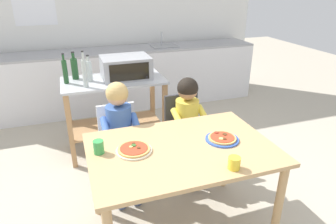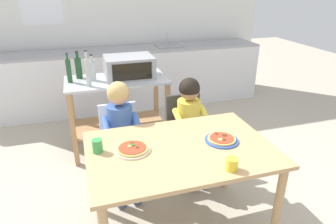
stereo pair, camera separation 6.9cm
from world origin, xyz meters
name	(u,v)px [view 2 (the right image)]	position (x,y,z in m)	size (l,w,h in m)	color
ground_plane	(145,152)	(0.00, 1.23, 0.00)	(12.29, 12.29, 0.00)	#B7AD99
back_wall_tiled	(114,15)	(0.00, 3.13, 1.35)	(4.86, 0.13, 2.70)	white
kitchen_counter	(122,78)	(0.00, 2.72, 0.45)	(4.37, 0.60, 1.10)	silver
kitchen_island_cart	(118,103)	(-0.24, 1.43, 0.57)	(1.10, 0.58, 0.85)	#B7BABF
toaster_oven	(129,67)	(-0.10, 1.45, 0.97)	(0.52, 0.40, 0.24)	#999BA0
bottle_slim_sauce	(78,67)	(-0.63, 1.59, 0.98)	(0.07, 0.07, 0.30)	#1E4723
bottle_tall_green_wine	(88,72)	(-0.54, 1.26, 1.00)	(0.05, 0.05, 0.37)	#ADB7B2
bottle_dark_olive_oil	(69,70)	(-0.73, 1.46, 0.98)	(0.05, 0.05, 0.32)	#1E4723
bottle_clear_vinegar	(93,70)	(-0.49, 1.45, 0.97)	(0.06, 0.06, 0.28)	#ADB7B2
dining_table	(180,159)	(0.00, 0.00, 0.65)	(1.32, 0.89, 0.75)	tan
dining_chair_left	(121,141)	(-0.33, 0.70, 0.48)	(0.36, 0.36, 0.81)	silver
dining_chair_right	(186,130)	(0.32, 0.75, 0.48)	(0.36, 0.36, 0.81)	#333338
child_in_blue_striped_shirt	(121,128)	(-0.33, 0.58, 0.68)	(0.32, 0.42, 1.06)	#424C6B
child_in_yellow_shirt	(191,118)	(0.32, 0.63, 0.67)	(0.32, 0.42, 1.02)	#424C6B
pizza_plate_cream	(133,149)	(-0.33, 0.06, 0.77)	(0.25, 0.25, 0.03)	beige
pizza_plate_blue_rimmed	(221,139)	(0.32, 0.00, 0.77)	(0.25, 0.25, 0.03)	#3356B7
drinking_cup_yellow	(232,164)	(0.22, -0.35, 0.79)	(0.08, 0.08, 0.08)	yellow
drinking_cup_green	(97,146)	(-0.57, 0.11, 0.80)	(0.07, 0.07, 0.10)	green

